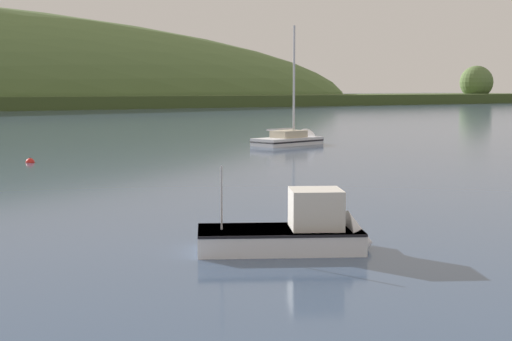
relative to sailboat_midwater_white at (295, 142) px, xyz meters
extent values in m
sphere|color=#56703D|center=(180.76, 136.97, 7.07)|extent=(11.91, 11.91, 11.91)
cube|color=white|center=(-0.94, -0.21, -0.15)|extent=(7.06, 4.13, 1.24)
cone|color=white|center=(2.29, 0.51, -0.15)|extent=(2.19, 2.95, 2.65)
cube|color=black|center=(-0.94, -0.21, 0.17)|extent=(7.07, 4.15, 0.14)
cube|color=#BCB299|center=(-0.78, -0.17, 0.78)|extent=(3.32, 2.48, 0.62)
cylinder|color=silver|center=(-0.13, -0.03, 5.39)|extent=(0.19, 0.19, 9.84)
cylinder|color=silver|center=(-1.83, -0.40, 1.24)|extent=(3.43, 0.90, 0.15)
cube|color=white|center=(-27.39, -36.85, 0.02)|extent=(5.47, 4.42, 0.93)
cone|color=white|center=(-25.21, -38.09, 0.02)|extent=(1.67, 2.13, 2.01)
cube|color=black|center=(-27.39, -36.85, 0.44)|extent=(5.50, 4.46, 0.08)
cube|color=silver|center=(-26.42, -37.40, 1.09)|extent=(2.15, 2.17, 1.22)
cube|color=#192833|center=(-25.79, -37.76, 1.28)|extent=(0.75, 1.27, 0.68)
cylinder|color=#B2B2B7|center=(-28.95, -35.97, 1.46)|extent=(0.06, 0.06, 1.96)
sphere|color=red|center=(-25.01, -3.93, -0.20)|extent=(0.59, 0.59, 0.59)
cylinder|color=black|center=(-25.01, -3.93, 0.13)|extent=(0.04, 0.04, 0.08)
camera|label=1|loc=(-40.98, -56.26, 4.78)|focal=54.74mm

